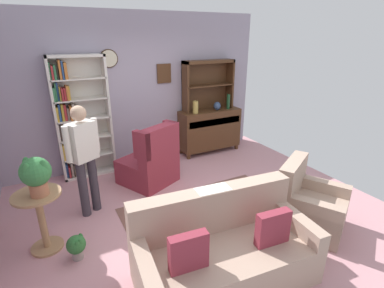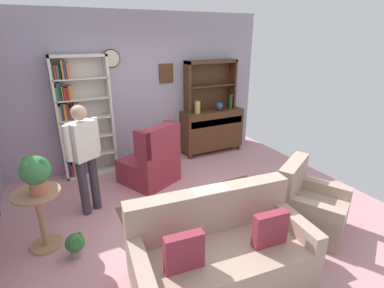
{
  "view_description": "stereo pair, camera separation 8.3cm",
  "coord_description": "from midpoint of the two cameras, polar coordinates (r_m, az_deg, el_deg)",
  "views": [
    {
      "loc": [
        -1.69,
        -3.16,
        2.4
      ],
      "look_at": [
        0.1,
        0.2,
        0.95
      ],
      "focal_mm": 27.07,
      "sensor_mm": 36.0,
      "label": 1
    },
    {
      "loc": [
        -1.61,
        -3.2,
        2.4
      ],
      "look_at": [
        0.1,
        0.2,
        0.95
      ],
      "focal_mm": 27.07,
      "sensor_mm": 36.0,
      "label": 2
    }
  ],
  "objects": [
    {
      "name": "ground_plane",
      "position": [
        4.32,
        -0.49,
        -13.08
      ],
      "size": [
        5.4,
        4.6,
        0.02
      ],
      "primitive_type": "cube",
      "color": "#C68C93"
    },
    {
      "name": "wall_back",
      "position": [
        5.65,
        -10.74,
        10.33
      ],
      "size": [
        5.0,
        0.09,
        2.8
      ],
      "color": "#A399AD",
      "rests_on": "ground_plane"
    },
    {
      "name": "area_rug",
      "position": [
        4.18,
        3.98,
        -14.2
      ],
      "size": [
        2.38,
        1.71,
        0.01
      ],
      "primitive_type": "cube",
      "color": "brown",
      "rests_on": "ground_plane"
    },
    {
      "name": "bookshelf",
      "position": [
        5.32,
        -21.96,
        4.44
      ],
      "size": [
        0.9,
        0.3,
        2.1
      ],
      "color": "silver",
      "rests_on": "ground_plane"
    },
    {
      "name": "sideboard",
      "position": [
        6.19,
        3.1,
        3.01
      ],
      "size": [
        1.3,
        0.45,
        0.92
      ],
      "color": "#4C2D19",
      "rests_on": "ground_plane"
    },
    {
      "name": "sideboard_hutch",
      "position": [
        6.05,
        2.75,
        12.82
      ],
      "size": [
        1.1,
        0.26,
        1.0
      ],
      "color": "#4C2D19",
      "rests_on": "sideboard"
    },
    {
      "name": "vase_tall",
      "position": [
        5.79,
        0.27,
        7.27
      ],
      "size": [
        0.11,
        0.11,
        0.24
      ],
      "primitive_type": "cylinder",
      "color": "tan",
      "rests_on": "sideboard"
    },
    {
      "name": "vase_round",
      "position": [
        6.07,
        4.58,
        7.48
      ],
      "size": [
        0.15,
        0.15,
        0.17
      ],
      "primitive_type": "ellipsoid",
      "color": "#33476B",
      "rests_on": "sideboard"
    },
    {
      "name": "bottle_wine",
      "position": [
        6.18,
        6.77,
        8.31
      ],
      "size": [
        0.07,
        0.07,
        0.31
      ],
      "primitive_type": "cylinder",
      "color": "#194223",
      "rests_on": "sideboard"
    },
    {
      "name": "couch_floral",
      "position": [
        3.17,
        5.37,
        -20.4
      ],
      "size": [
        1.88,
        1.02,
        0.9
      ],
      "color": "tan",
      "rests_on": "ground_plane"
    },
    {
      "name": "armchair_floral",
      "position": [
        4.15,
        21.49,
        -11.31
      ],
      "size": [
        1.03,
        1.05,
        0.88
      ],
      "color": "tan",
      "rests_on": "ground_plane"
    },
    {
      "name": "wingback_chair",
      "position": [
        4.92,
        -8.56,
        -3.6
      ],
      "size": [
        1.05,
        1.06,
        1.05
      ],
      "color": "maroon",
      "rests_on": "ground_plane"
    },
    {
      "name": "plant_stand",
      "position": [
        3.84,
        -28.19,
        -12.31
      ],
      "size": [
        0.52,
        0.52,
        0.74
      ],
      "color": "#A87F56",
      "rests_on": "ground_plane"
    },
    {
      "name": "potted_plant_large",
      "position": [
        3.55,
        -29.02,
        -5.15
      ],
      "size": [
        0.32,
        0.32,
        0.44
      ],
      "color": "#AD6B4C",
      "rests_on": "plant_stand"
    },
    {
      "name": "potted_plant_small",
      "position": [
        3.69,
        -22.43,
        -18.05
      ],
      "size": [
        0.21,
        0.21,
        0.29
      ],
      "color": "gray",
      "rests_on": "ground_plane"
    },
    {
      "name": "person_reading",
      "position": [
        4.13,
        -21.04,
        -1.77
      ],
      "size": [
        0.49,
        0.34,
        1.56
      ],
      "color": "#38333D",
      "rests_on": "ground_plane"
    }
  ]
}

